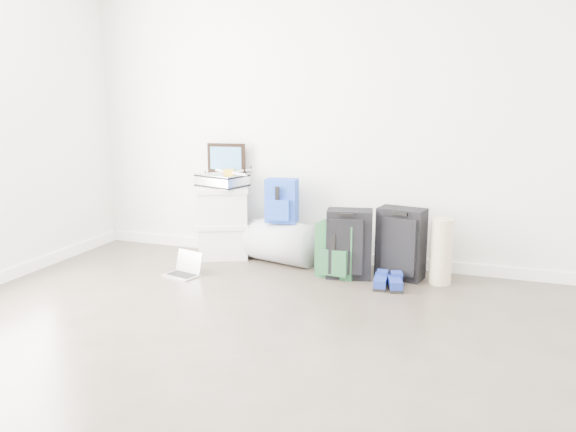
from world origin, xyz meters
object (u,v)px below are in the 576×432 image
at_px(briefcase, 222,180).
at_px(duffel_bag, 283,242).
at_px(boxes_stack, 223,222).
at_px(laptop, 185,270).
at_px(large_suitcase, 349,244).
at_px(carry_on, 401,244).

relative_size(briefcase, duffel_bag, 0.66).
distance_m(boxes_stack, laptop, 0.71).
distance_m(duffel_bag, large_suitcase, 0.71).
xyz_separation_m(duffel_bag, laptop, (-0.66, -0.64, -0.14)).
relative_size(carry_on, laptop, 1.84).
xyz_separation_m(briefcase, large_suitcase, (1.27, -0.22, -0.44)).
bearing_deg(laptop, duffel_bag, 60.04).
xyz_separation_m(duffel_bag, large_suitcase, (0.67, -0.22, 0.10)).
bearing_deg(carry_on, large_suitcase, -153.26).
height_order(boxes_stack, large_suitcase, boxes_stack).
bearing_deg(laptop, briefcase, 100.76).
relative_size(boxes_stack, carry_on, 1.12).
xyz_separation_m(carry_on, laptop, (-1.74, -0.54, -0.25)).
height_order(duffel_bag, laptop, duffel_bag).
bearing_deg(briefcase, duffel_bag, 16.20).
bearing_deg(boxes_stack, duffel_bag, -24.99).
height_order(boxes_stack, laptop, boxes_stack).
bearing_deg(carry_on, boxes_stack, -173.21).
distance_m(boxes_stack, large_suitcase, 1.29).
bearing_deg(duffel_bag, boxes_stack, -165.50).
bearing_deg(large_suitcase, briefcase, 158.68).
height_order(large_suitcase, laptop, large_suitcase).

